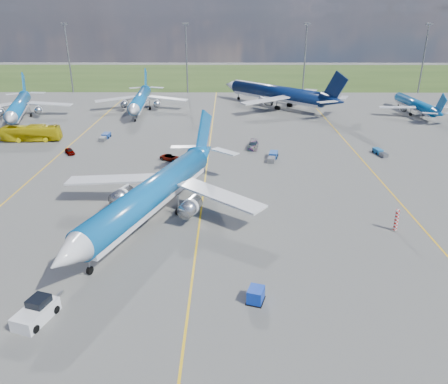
{
  "coord_description": "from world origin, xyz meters",
  "views": [
    {
      "loc": [
        3.74,
        -43.39,
        27.2
      ],
      "look_at": [
        3.36,
        11.46,
        4.0
      ],
      "focal_mm": 35.0,
      "sensor_mm": 36.0,
      "label": 1
    }
  ],
  "objects_px": {
    "pushback_tug": "(37,312)",
    "service_car_a": "(70,151)",
    "bg_jet_n": "(275,107)",
    "uld_container": "(256,295)",
    "baggage_tug_w": "(273,156)",
    "baggage_tug_c": "(105,137)",
    "bg_jet_nnw": "(141,111)",
    "baggage_tug_e": "(380,152)",
    "warning_post": "(396,220)",
    "bg_jet_ne": "(413,114)",
    "service_car_b": "(171,158)",
    "bg_jet_nw": "(21,119)",
    "apron_bus": "(31,133)",
    "service_car_c": "(253,145)",
    "main_airliner": "(153,219)"
  },
  "relations": [
    {
      "from": "pushback_tug",
      "to": "service_car_a",
      "type": "bearing_deg",
      "value": 122.67
    },
    {
      "from": "baggage_tug_w",
      "to": "service_car_c",
      "type": "bearing_deg",
      "value": 128.72
    },
    {
      "from": "bg_jet_nnw",
      "to": "service_car_a",
      "type": "height_order",
      "value": "bg_jet_nnw"
    },
    {
      "from": "bg_jet_n",
      "to": "baggage_tug_c",
      "type": "relative_size",
      "value": 9.12
    },
    {
      "from": "bg_jet_nnw",
      "to": "uld_container",
      "type": "height_order",
      "value": "bg_jet_nnw"
    },
    {
      "from": "warning_post",
      "to": "apron_bus",
      "type": "bearing_deg",
      "value": 147.44
    },
    {
      "from": "main_airliner",
      "to": "service_car_c",
      "type": "distance_m",
      "value": 36.98
    },
    {
      "from": "bg_jet_nw",
      "to": "baggage_tug_c",
      "type": "height_order",
      "value": "bg_jet_nw"
    },
    {
      "from": "pushback_tug",
      "to": "service_car_a",
      "type": "distance_m",
      "value": 52.45
    },
    {
      "from": "main_airliner",
      "to": "service_car_b",
      "type": "distance_m",
      "value": 25.51
    },
    {
      "from": "uld_container",
      "to": "service_car_a",
      "type": "xyz_separation_m",
      "value": [
        -34.61,
        47.69,
        -0.16
      ]
    },
    {
      "from": "baggage_tug_e",
      "to": "uld_container",
      "type": "bearing_deg",
      "value": -131.38
    },
    {
      "from": "baggage_tug_w",
      "to": "baggage_tug_c",
      "type": "xyz_separation_m",
      "value": [
        -36.28,
        13.97,
        -0.04
      ]
    },
    {
      "from": "bg_jet_n",
      "to": "service_car_a",
      "type": "relative_size",
      "value": 13.47
    },
    {
      "from": "pushback_tug",
      "to": "baggage_tug_w",
      "type": "relative_size",
      "value": 1.14
    },
    {
      "from": "warning_post",
      "to": "baggage_tug_e",
      "type": "relative_size",
      "value": 0.66
    },
    {
      "from": "pushback_tug",
      "to": "baggage_tug_w",
      "type": "height_order",
      "value": "pushback_tug"
    },
    {
      "from": "service_car_b",
      "to": "service_car_c",
      "type": "distance_m",
      "value": 18.16
    },
    {
      "from": "baggage_tug_w",
      "to": "bg_jet_nnw",
      "type": "bearing_deg",
      "value": 141.11
    },
    {
      "from": "pushback_tug",
      "to": "bg_jet_nnw",
      "type": "bearing_deg",
      "value": 111.6
    },
    {
      "from": "bg_jet_n",
      "to": "apron_bus",
      "type": "bearing_deg",
      "value": -12.57
    },
    {
      "from": "uld_container",
      "to": "service_car_b",
      "type": "height_order",
      "value": "uld_container"
    },
    {
      "from": "uld_container",
      "to": "baggage_tug_w",
      "type": "xyz_separation_m",
      "value": [
        5.97,
        44.65,
        -0.18
      ]
    },
    {
      "from": "main_airliner",
      "to": "apron_bus",
      "type": "xyz_separation_m",
      "value": [
        -32.9,
        38.73,
        1.76
      ]
    },
    {
      "from": "main_airliner",
      "to": "bg_jet_nw",
      "type": "bearing_deg",
      "value": 146.73
    },
    {
      "from": "warning_post",
      "to": "bg_jet_ne",
      "type": "relative_size",
      "value": 0.1
    },
    {
      "from": "apron_bus",
      "to": "service_car_a",
      "type": "height_order",
      "value": "apron_bus"
    },
    {
      "from": "bg_jet_ne",
      "to": "uld_container",
      "type": "distance_m",
      "value": 97.45
    },
    {
      "from": "baggage_tug_c",
      "to": "bg_jet_nnw",
      "type": "bearing_deg",
      "value": 86.96
    },
    {
      "from": "bg_jet_n",
      "to": "baggage_tug_e",
      "type": "xyz_separation_m",
      "value": [
        16.24,
        -45.79,
        0.46
      ]
    },
    {
      "from": "pushback_tug",
      "to": "service_car_a",
      "type": "height_order",
      "value": "pushback_tug"
    },
    {
      "from": "main_airliner",
      "to": "baggage_tug_c",
      "type": "relative_size",
      "value": 8.63
    },
    {
      "from": "bg_jet_n",
      "to": "uld_container",
      "type": "distance_m",
      "value": 94.13
    },
    {
      "from": "main_airliner",
      "to": "service_car_c",
      "type": "relative_size",
      "value": 8.57
    },
    {
      "from": "warning_post",
      "to": "service_car_c",
      "type": "distance_m",
      "value": 40.19
    },
    {
      "from": "service_car_b",
      "to": "baggage_tug_c",
      "type": "xyz_separation_m",
      "value": [
        -16.53,
        14.86,
        -0.06
      ]
    },
    {
      "from": "warning_post",
      "to": "baggage_tug_e",
      "type": "bearing_deg",
      "value": 75.44
    },
    {
      "from": "bg_jet_nw",
      "to": "apron_bus",
      "type": "xyz_separation_m",
      "value": [
        11.48,
        -20.33,
        1.76
      ]
    },
    {
      "from": "main_airliner",
      "to": "service_car_b",
      "type": "bearing_deg",
      "value": 111.19
    },
    {
      "from": "uld_container",
      "to": "service_car_a",
      "type": "distance_m",
      "value": 58.93
    },
    {
      "from": "uld_container",
      "to": "apron_bus",
      "type": "xyz_separation_m",
      "value": [
        -46.07,
        57.0,
        1.03
      ]
    },
    {
      "from": "warning_post",
      "to": "bg_jet_n",
      "type": "xyz_separation_m",
      "value": [
        -7.83,
        78.19,
        -1.5
      ]
    },
    {
      "from": "bg_jet_ne",
      "to": "service_car_c",
      "type": "height_order",
      "value": "bg_jet_ne"
    },
    {
      "from": "bg_jet_nw",
      "to": "main_airliner",
      "type": "bearing_deg",
      "value": -69.94
    },
    {
      "from": "bg_jet_nw",
      "to": "bg_jet_nnw",
      "type": "bearing_deg",
      "value": 0.82
    },
    {
      "from": "service_car_a",
      "to": "baggage_tug_w",
      "type": "distance_m",
      "value": 40.69
    },
    {
      "from": "bg_jet_n",
      "to": "service_car_b",
      "type": "distance_m",
      "value": 55.74
    },
    {
      "from": "uld_container",
      "to": "bg_jet_nw",
      "type": "bearing_deg",
      "value": 144.06
    },
    {
      "from": "pushback_tug",
      "to": "bg_jet_ne",
      "type": "bearing_deg",
      "value": 68.74
    },
    {
      "from": "service_car_a",
      "to": "bg_jet_ne",
      "type": "bearing_deg",
      "value": -9.77
    }
  ]
}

